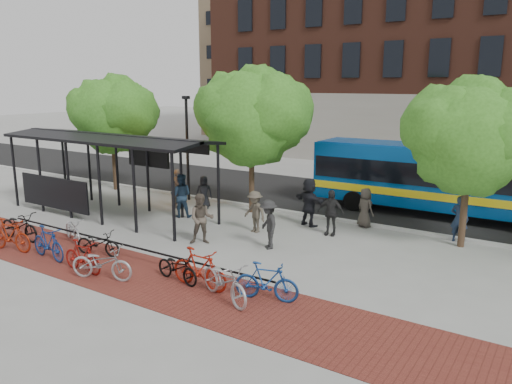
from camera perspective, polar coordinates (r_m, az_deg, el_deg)
The scene contains 32 objects.
ground at distance 18.48m, azimuth 1.59°, elevation -5.72°, with size 160.00×160.00×0.00m, color #9E9E99.
asphalt_street at distance 25.40m, azimuth 11.10°, elevation -0.91°, with size 160.00×8.00×0.01m, color black.
curb at distance 21.83m, azimuth 7.11°, elevation -2.80°, with size 160.00×0.25×0.12m, color #B7B7B2.
brick_strip at distance 16.04m, azimuth -14.24°, elevation -8.96°, with size 24.00×3.00×0.01m, color maroon.
bike_rack_rail at distance 17.52m, azimuth -14.99°, elevation -7.17°, with size 12.00×0.05×0.95m, color black.
bus_shelter at distance 22.75m, azimuth -16.82°, elevation 4.93°, with size 10.60×3.07×3.60m.
tree_a at distance 27.98m, azimuth -16.01°, elevation 8.82°, with size 4.90×4.00×6.18m.
tree_b at distance 21.99m, azimuth -0.23°, elevation 9.04°, with size 5.15×4.20×6.47m.
tree_c at distance 18.66m, azimuth 23.64°, elevation 6.18°, with size 4.66×3.80×5.92m.
lamp_post_left at distance 24.81m, azimuth -7.86°, elevation 5.33°, with size 0.35×0.20×5.12m.
bus at distance 23.14m, azimuth 20.75°, elevation 1.67°, with size 11.41×2.87×3.07m.
bike_0 at distance 20.54m, azimuth -25.42°, elevation -3.51°, with size 0.72×2.06×1.08m, color black.
bike_1 at distance 19.33m, azimuth -26.32°, elevation -4.43°, with size 0.54×1.92×1.15m, color maroon.
bike_2 at distance 19.58m, azimuth -20.20°, elevation -4.06°, with size 0.60×1.73×0.91m, color #A3A3A6.
bike_3 at distance 17.92m, azimuth -22.67°, elevation -5.40°, with size 0.52×1.86×1.12m, color navy.
bike_4 at distance 17.76m, azimuth -17.58°, elevation -5.56°, with size 0.59×1.68×0.88m, color black.
bike_5 at distance 16.36m, azimuth -19.23°, elevation -6.98°, with size 0.48×1.68×1.01m, color maroon.
bike_6 at distance 15.59m, azimuth -17.21°, elevation -7.75°, with size 0.69×1.98×1.04m, color #969698.
bike_8 at distance 14.94m, azimuth -8.98°, elevation -8.50°, with size 0.59×1.71×0.90m, color black.
bike_9 at distance 14.37m, azimuth -6.49°, elevation -8.70°, with size 0.55×1.95×1.17m, color #A01D0E.
bike_10 at distance 13.55m, azimuth -3.59°, elevation -10.08°, with size 0.75×2.14×1.12m, color #ADADB0.
bike_11 at distance 13.53m, azimuth 1.21°, elevation -10.21°, with size 0.50×1.78×1.07m, color navy.
pedestrian_0 at distance 23.26m, azimuth -5.98°, elevation -0.03°, with size 0.75×0.49×1.54m, color black.
pedestrian_1 at distance 23.39m, azimuth -8.86°, elevation 0.37°, with size 0.68×0.45×1.87m, color #3A332E.
pedestrian_2 at distance 21.86m, azimuth -8.57°, elevation -0.40°, with size 0.93×0.72×1.91m, color #1D2F43.
pedestrian_3 at distance 19.42m, azimuth -0.13°, elevation -2.27°, with size 1.07×0.61×1.65m, color #4E463A.
pedestrian_4 at distance 19.27m, azimuth 8.53°, elevation -2.34°, with size 1.04×0.43×1.78m, color #242424.
pedestrian_5 at distance 20.40m, azimuth 6.11°, elevation -1.15°, with size 1.84×0.58×1.98m, color black.
pedestrian_6 at distance 20.63m, azimuth 12.36°, elevation -1.76°, with size 0.78×0.51×1.60m, color #423B35.
pedestrian_7 at distance 19.69m, azimuth 22.22°, elevation -2.88°, with size 0.63×0.42×1.74m, color #1E2E48.
pedestrian_8 at distance 18.14m, azimuth -6.23°, elevation -3.07°, with size 0.90×0.70×1.85m, color brown.
pedestrian_9 at distance 17.53m, azimuth 1.43°, elevation -3.71°, with size 1.13×0.65×1.76m, color #262626.
Camera 1 is at (9.18, -14.98, 5.72)m, focal length 35.00 mm.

